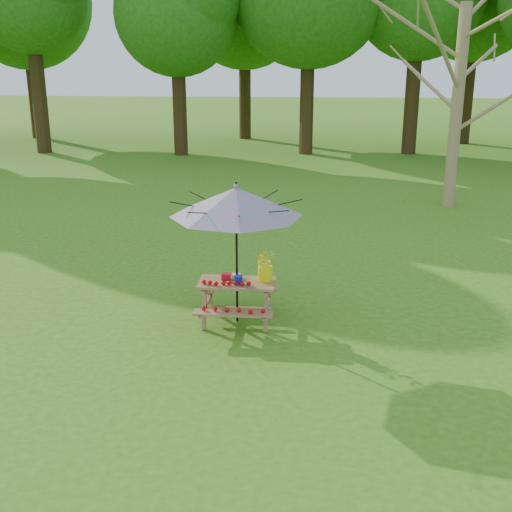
{
  "coord_description": "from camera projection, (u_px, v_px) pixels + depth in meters",
  "views": [
    {
      "loc": [
        3.37,
        -4.76,
        4.08
      ],
      "look_at": [
        2.56,
        4.63,
        1.1
      ],
      "focal_mm": 45.0,
      "sensor_mm": 36.0,
      "label": 1
    }
  ],
  "objects": [
    {
      "name": "picnic_table",
      "position": [
        237.0,
        302.0,
        10.14
      ],
      "size": [
        1.2,
        1.32,
        0.67
      ],
      "color": "#966343",
      "rests_on": "ground"
    },
    {
      "name": "produce_bins",
      "position": [
        234.0,
        278.0,
        10.05
      ],
      "size": [
        0.35,
        0.38,
        0.13
      ],
      "color": "red",
      "rests_on": "picnic_table"
    },
    {
      "name": "tomatoes_row",
      "position": [
        226.0,
        283.0,
        9.87
      ],
      "size": [
        0.77,
        0.13,
        0.07
      ],
      "primitive_type": null,
      "color": "red",
      "rests_on": "picnic_table"
    },
    {
      "name": "patio_umbrella",
      "position": [
        236.0,
        202.0,
        9.65
      ],
      "size": [
        2.34,
        2.34,
        2.25
      ],
      "color": "black",
      "rests_on": "ground"
    },
    {
      "name": "flower_bucket",
      "position": [
        265.0,
        264.0,
        10.02
      ],
      "size": [
        0.36,
        0.33,
        0.52
      ],
      "color": "#FDF20D",
      "rests_on": "picnic_table"
    }
  ]
}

